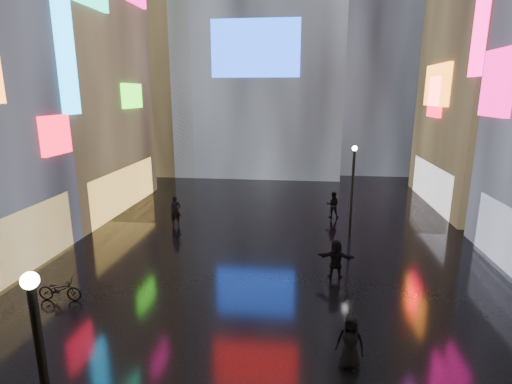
# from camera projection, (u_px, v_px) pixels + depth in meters

# --- Properties ---
(ground) EXTENTS (140.00, 140.00, 0.00)m
(ground) POSITION_uv_depth(u_px,v_px,m) (273.00, 246.00, 21.78)
(ground) COLOR black
(ground) RESTS_ON ground
(building_left_far) EXTENTS (10.28, 12.00, 22.00)m
(building_left_far) POSITION_uv_depth(u_px,v_px,m) (44.00, 49.00, 26.74)
(building_left_far) COLOR black
(building_left_far) RESTS_ON ground
(tower_flank_right) EXTENTS (12.00, 12.00, 34.00)m
(tower_flank_right) POSITION_uv_depth(u_px,v_px,m) (379.00, 6.00, 41.73)
(tower_flank_right) COLOR black
(tower_flank_right) RESTS_ON ground
(tower_flank_left) EXTENTS (10.00, 10.00, 26.00)m
(tower_flank_left) POSITION_uv_depth(u_px,v_px,m) (156.00, 45.00, 41.45)
(tower_flank_left) COLOR black
(tower_flank_left) RESTS_ON ground
(lamp_far) EXTENTS (0.30, 0.30, 5.20)m
(lamp_far) POSITION_uv_depth(u_px,v_px,m) (353.00, 184.00, 23.21)
(lamp_far) COLOR black
(lamp_far) RESTS_ON ground
(pedestrian_4) EXTENTS (0.98, 0.78, 1.74)m
(pedestrian_4) POSITION_uv_depth(u_px,v_px,m) (350.00, 342.00, 11.92)
(pedestrian_4) COLOR black
(pedestrian_4) RESTS_ON ground
(pedestrian_5) EXTENTS (1.70, 0.67, 1.79)m
(pedestrian_5) POSITION_uv_depth(u_px,v_px,m) (336.00, 259.00, 17.81)
(pedestrian_5) COLOR black
(pedestrian_5) RESTS_ON ground
(pedestrian_6) EXTENTS (0.81, 0.72, 1.85)m
(pedestrian_6) POSITION_uv_depth(u_px,v_px,m) (176.00, 211.00, 24.99)
(pedestrian_6) COLOR black
(pedestrian_6) RESTS_ON ground
(pedestrian_7) EXTENTS (0.88, 0.70, 1.74)m
(pedestrian_7) POSITION_uv_depth(u_px,v_px,m) (333.00, 205.00, 26.61)
(pedestrian_7) COLOR black
(pedestrian_7) RESTS_ON ground
(umbrella_2) EXTENTS (1.24, 1.25, 0.81)m
(umbrella_2) POSITION_uv_depth(u_px,v_px,m) (353.00, 303.00, 11.62)
(umbrella_2) COLOR black
(umbrella_2) RESTS_ON pedestrian_4
(bicycle) EXTENTS (1.79, 0.70, 0.93)m
(bicycle) POSITION_uv_depth(u_px,v_px,m) (60.00, 290.00, 15.95)
(bicycle) COLOR black
(bicycle) RESTS_ON ground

